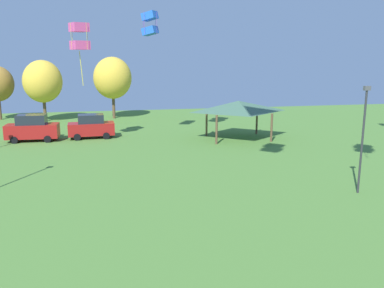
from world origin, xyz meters
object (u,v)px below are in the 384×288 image
object	(u,v)px
parked_car_second_from_left	(91,126)
park_pavilion	(238,106)
treeline_tree_3	(113,78)
kite_flying_7	(79,36)
parked_car_leftmost	(32,128)
light_post_2	(363,134)
treeline_tree_2	(43,82)
kite_flying_3	(150,23)

from	to	relation	value
parked_car_second_from_left	park_pavilion	distance (m)	14.06
treeline_tree_3	kite_flying_7	bearing A→B (deg)	-99.33
parked_car_leftmost	treeline_tree_3	world-z (taller)	treeline_tree_3
treeline_tree_3	light_post_2	bearing A→B (deg)	-67.03
treeline_tree_2	park_pavilion	bearing A→B (deg)	-36.71
treeline_tree_2	treeline_tree_3	bearing A→B (deg)	6.10
kite_flying_3	light_post_2	world-z (taller)	kite_flying_3
parked_car_second_from_left	park_pavilion	world-z (taller)	park_pavilion
park_pavilion	treeline_tree_3	xyz separation A→B (m)	(-11.38, 15.40, 1.94)
light_post_2	treeline_tree_3	bearing A→B (deg)	112.97
light_post_2	treeline_tree_2	distance (m)	37.64
light_post_2	treeline_tree_2	world-z (taller)	treeline_tree_2
treeline_tree_2	treeline_tree_3	xyz separation A→B (m)	(8.11, 0.87, 0.28)
park_pavilion	kite_flying_7	bearing A→B (deg)	-177.96
parked_car_second_from_left	treeline_tree_2	distance (m)	13.45
kite_flying_7	treeline_tree_2	distance (m)	16.64
treeline_tree_2	treeline_tree_3	world-z (taller)	treeline_tree_3
kite_flying_3	parked_car_second_from_left	size ratio (longest dim) A/B	0.50
parked_car_leftmost	kite_flying_7	bearing A→B (deg)	-30.54
parked_car_second_from_left	treeline_tree_3	size ratio (longest dim) A/B	0.57
kite_flying_3	parked_car_second_from_left	bearing A→B (deg)	166.30
parked_car_leftmost	treeline_tree_2	distance (m)	12.47
treeline_tree_3	treeline_tree_2	bearing A→B (deg)	-173.90
parked_car_leftmost	parked_car_second_from_left	world-z (taller)	parked_car_leftmost
kite_flying_3	treeline_tree_3	xyz separation A→B (m)	(-3.43, 13.79, -5.52)
treeline_tree_2	light_post_2	bearing A→B (deg)	-55.05
kite_flying_3	parked_car_leftmost	xyz separation A→B (m)	(-10.91, 0.98, -9.33)
kite_flying_3	kite_flying_7	size ratio (longest dim) A/B	0.42
parked_car_leftmost	parked_car_second_from_left	bearing A→B (deg)	6.20
park_pavilion	light_post_2	world-z (taller)	light_post_2
treeline_tree_2	treeline_tree_3	size ratio (longest dim) A/B	0.95
treeline_tree_3	parked_car_leftmost	bearing A→B (deg)	-120.28
parked_car_leftmost	light_post_2	distance (m)	28.28
kite_flying_3	park_pavilion	xyz separation A→B (m)	(7.95, -1.61, -7.46)
kite_flying_7	parked_car_second_from_left	xyz separation A→B (m)	(0.39, 3.49, -8.13)
parked_car_second_from_left	treeline_tree_2	world-z (taller)	treeline_tree_2
park_pavilion	treeline_tree_2	distance (m)	24.37
kite_flying_7	light_post_2	size ratio (longest dim) A/B	0.84
kite_flying_3	kite_flying_7	xyz separation A→B (m)	(-6.04, -2.11, -1.27)
treeline_tree_3	park_pavilion	bearing A→B (deg)	-53.55
kite_flying_7	treeline_tree_2	size ratio (longest dim) A/B	0.71
park_pavilion	treeline_tree_3	bearing A→B (deg)	126.45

